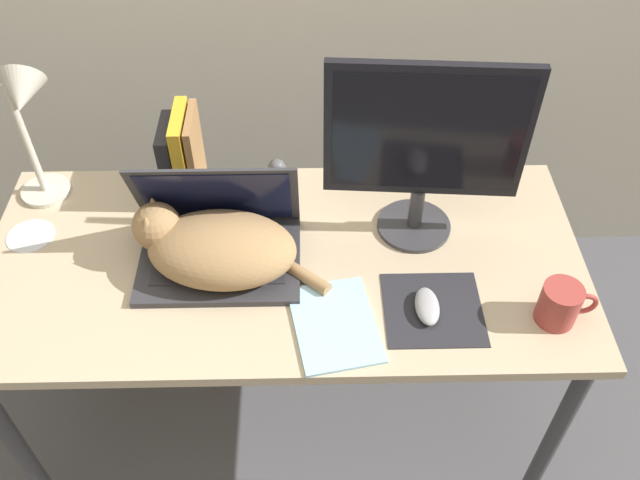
{
  "coord_description": "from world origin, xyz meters",
  "views": [
    {
      "loc": [
        0.07,
        -0.78,
        1.98
      ],
      "look_at": [
        0.09,
        0.31,
        0.84
      ],
      "focal_mm": 38.0,
      "sensor_mm": 36.0,
      "label": 1
    }
  ],
  "objects_px": {
    "cat": "(215,246)",
    "computer_mouse": "(427,306)",
    "book_row": "(182,158)",
    "webcam": "(277,169)",
    "cd_disc": "(30,236)",
    "mug": "(560,304)",
    "external_monitor": "(425,145)",
    "notepad": "(335,324)",
    "desk_lamp": "(26,116)",
    "laptop": "(219,241)"
  },
  "relations": [
    {
      "from": "external_monitor",
      "to": "webcam",
      "type": "relative_size",
      "value": 6.49
    },
    {
      "from": "notepad",
      "to": "webcam",
      "type": "height_order",
      "value": "webcam"
    },
    {
      "from": "desk_lamp",
      "to": "notepad",
      "type": "distance_m",
      "value": 0.89
    },
    {
      "from": "laptop",
      "to": "desk_lamp",
      "type": "bearing_deg",
      "value": 155.11
    },
    {
      "from": "book_row",
      "to": "desk_lamp",
      "type": "bearing_deg",
      "value": -175.79
    },
    {
      "from": "book_row",
      "to": "mug",
      "type": "height_order",
      "value": "book_row"
    },
    {
      "from": "cat",
      "to": "cd_disc",
      "type": "distance_m",
      "value": 0.51
    },
    {
      "from": "desk_lamp",
      "to": "mug",
      "type": "height_order",
      "value": "desk_lamp"
    },
    {
      "from": "cat",
      "to": "webcam",
      "type": "bearing_deg",
      "value": 66.31
    },
    {
      "from": "computer_mouse",
      "to": "book_row",
      "type": "bearing_deg",
      "value": 144.76
    },
    {
      "from": "cat",
      "to": "computer_mouse",
      "type": "height_order",
      "value": "cat"
    },
    {
      "from": "cat",
      "to": "desk_lamp",
      "type": "relative_size",
      "value": 1.14
    },
    {
      "from": "desk_lamp",
      "to": "cd_disc",
      "type": "bearing_deg",
      "value": -105.36
    },
    {
      "from": "webcam",
      "to": "desk_lamp",
      "type": "bearing_deg",
      "value": -173.86
    },
    {
      "from": "cat",
      "to": "book_row",
      "type": "distance_m",
      "value": 0.3
    },
    {
      "from": "notepad",
      "to": "mug",
      "type": "relative_size",
      "value": 2.06
    },
    {
      "from": "cat",
      "to": "notepad",
      "type": "distance_m",
      "value": 0.34
    },
    {
      "from": "cd_disc",
      "to": "external_monitor",
      "type": "bearing_deg",
      "value": 0.64
    },
    {
      "from": "webcam",
      "to": "computer_mouse",
      "type": "bearing_deg",
      "value": -52.39
    },
    {
      "from": "laptop",
      "to": "webcam",
      "type": "relative_size",
      "value": 5.27
    },
    {
      "from": "cat",
      "to": "external_monitor",
      "type": "relative_size",
      "value": 0.98
    },
    {
      "from": "cat",
      "to": "webcam",
      "type": "relative_size",
      "value": 6.36
    },
    {
      "from": "cat",
      "to": "book_row",
      "type": "xyz_separation_m",
      "value": [
        -0.1,
        0.28,
        0.04
      ]
    },
    {
      "from": "desk_lamp",
      "to": "notepad",
      "type": "height_order",
      "value": "desk_lamp"
    },
    {
      "from": "desk_lamp",
      "to": "mug",
      "type": "relative_size",
      "value": 3.1
    },
    {
      "from": "desk_lamp",
      "to": "webcam",
      "type": "height_order",
      "value": "desk_lamp"
    },
    {
      "from": "external_monitor",
      "to": "notepad",
      "type": "bearing_deg",
      "value": -124.87
    },
    {
      "from": "cat",
      "to": "notepad",
      "type": "bearing_deg",
      "value": -32.8
    },
    {
      "from": "cat",
      "to": "external_monitor",
      "type": "height_order",
      "value": "external_monitor"
    },
    {
      "from": "webcam",
      "to": "mug",
      "type": "relative_size",
      "value": 0.55
    },
    {
      "from": "external_monitor",
      "to": "cd_disc",
      "type": "relative_size",
      "value": 4.02
    },
    {
      "from": "notepad",
      "to": "book_row",
      "type": "bearing_deg",
      "value": 129.98
    },
    {
      "from": "book_row",
      "to": "webcam",
      "type": "height_order",
      "value": "book_row"
    },
    {
      "from": "laptop",
      "to": "desk_lamp",
      "type": "xyz_separation_m",
      "value": [
        -0.46,
        0.21,
        0.22
      ]
    },
    {
      "from": "laptop",
      "to": "cd_disc",
      "type": "relative_size",
      "value": 3.26
    },
    {
      "from": "notepad",
      "to": "mug",
      "type": "distance_m",
      "value": 0.51
    },
    {
      "from": "laptop",
      "to": "mug",
      "type": "bearing_deg",
      "value": -15.11
    },
    {
      "from": "computer_mouse",
      "to": "mug",
      "type": "xyz_separation_m",
      "value": [
        0.29,
        -0.03,
        0.03
      ]
    },
    {
      "from": "desk_lamp",
      "to": "computer_mouse",
      "type": "bearing_deg",
      "value": -22.74
    },
    {
      "from": "cat",
      "to": "computer_mouse",
      "type": "relative_size",
      "value": 4.32
    },
    {
      "from": "external_monitor",
      "to": "webcam",
      "type": "height_order",
      "value": "external_monitor"
    },
    {
      "from": "webcam",
      "to": "cd_disc",
      "type": "relative_size",
      "value": 0.62
    },
    {
      "from": "webcam",
      "to": "mug",
      "type": "xyz_separation_m",
      "value": [
        0.64,
        -0.48,
        0.0
      ]
    },
    {
      "from": "cat",
      "to": "notepad",
      "type": "height_order",
      "value": "cat"
    },
    {
      "from": "cat",
      "to": "external_monitor",
      "type": "xyz_separation_m",
      "value": [
        0.49,
        0.13,
        0.19
      ]
    },
    {
      "from": "laptop",
      "to": "book_row",
      "type": "xyz_separation_m",
      "value": [
        -0.11,
        0.24,
        0.07
      ]
    },
    {
      "from": "computer_mouse",
      "to": "external_monitor",
      "type": "bearing_deg",
      "value": 89.58
    },
    {
      "from": "computer_mouse",
      "to": "desk_lamp",
      "type": "distance_m",
      "value": 1.05
    },
    {
      "from": "computer_mouse",
      "to": "desk_lamp",
      "type": "relative_size",
      "value": 0.26
    },
    {
      "from": "laptop",
      "to": "computer_mouse",
      "type": "distance_m",
      "value": 0.52
    }
  ]
}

